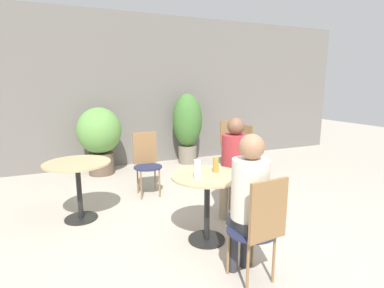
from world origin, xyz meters
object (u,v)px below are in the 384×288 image
object	(u,v)px
bistro_chair_5	(146,158)
bistro_chair_4	(230,140)
potted_plant_0	(100,135)
cafe_table_near	(207,190)
cafe_table_far	(78,175)
seated_person_0	(249,194)
bistro_chair_0	(260,223)
potted_plant_1	(187,124)
bistro_chair_1	(239,172)
bistro_chair_2	(242,147)
bistro_chair_3	(240,160)
beer_glass_0	(216,165)
seated_person_1	(234,160)
beer_glass_1	(197,169)

from	to	relation	value
bistro_chair_5	bistro_chair_4	bearing A→B (deg)	25.84
bistro_chair_4	potted_plant_0	xyz separation A→B (m)	(-2.44, 0.48, 0.18)
cafe_table_near	cafe_table_far	xyz separation A→B (m)	(-1.20, 1.07, 0.01)
cafe_table_far	seated_person_0	size ratio (longest dim) A/B	0.62
bistro_chair_0	bistro_chair_5	world-z (taller)	same
potted_plant_1	cafe_table_near	bearing A→B (deg)	-108.54
bistro_chair_1	bistro_chair_2	xyz separation A→B (m)	(0.87, 1.31, 0.00)
bistro_chair_1	bistro_chair_3	size ratio (longest dim) A/B	1.00
cafe_table_near	bistro_chair_5	xyz separation A→B (m)	(-0.22, 1.63, -0.01)
bistro_chair_4	seated_person_0	xyz separation A→B (m)	(-1.63, -3.12, 0.20)
cafe_table_far	potted_plant_0	bearing A→B (deg)	76.19
bistro_chair_0	beer_glass_0	world-z (taller)	bistro_chair_0
seated_person_0	beer_glass_0	size ratio (longest dim) A/B	7.98
bistro_chair_4	beer_glass_0	bearing A→B (deg)	-138.45
seated_person_0	potted_plant_1	xyz separation A→B (m)	(0.97, 3.73, 0.08)
cafe_table_far	potted_plant_0	distance (m)	1.94
cafe_table_near	bistro_chair_3	size ratio (longest dim) A/B	0.81
seated_person_1	potted_plant_1	xyz separation A→B (m)	(0.48, 2.68, 0.09)
cafe_table_far	seated_person_0	distance (m)	2.15
bistro_chair_5	beer_glass_0	world-z (taller)	bistro_chair_5
bistro_chair_3	potted_plant_1	bearing A→B (deg)	-19.76
bistro_chair_0	beer_glass_1	distance (m)	0.84
bistro_chair_2	bistro_chair_5	distance (m)	1.77
cafe_table_near	bistro_chair_3	distance (m)	1.43
beer_glass_1	bistro_chair_0	bearing A→B (deg)	-75.07
bistro_chair_1	beer_glass_1	world-z (taller)	bistro_chair_1
bistro_chair_5	beer_glass_1	bearing A→B (deg)	-84.57
seated_person_0	potted_plant_0	distance (m)	3.70
cafe_table_far	beer_glass_1	distance (m)	1.57
seated_person_1	potted_plant_1	world-z (taller)	potted_plant_1
bistro_chair_3	bistro_chair_2	bearing A→B (deg)	-53.40
bistro_chair_3	potted_plant_1	xyz separation A→B (m)	(-0.00, 2.06, 0.28)
bistro_chair_4	potted_plant_1	distance (m)	0.94
bistro_chair_3	beer_glass_0	xyz separation A→B (m)	(-0.90, -0.93, 0.25)
bistro_chair_3	beer_glass_0	bearing A→B (deg)	116.42
bistro_chair_4	bistro_chair_2	bearing A→B (deg)	-117.54
seated_person_0	beer_glass_1	xyz separation A→B (m)	(-0.19, 0.61, 0.07)
bistro_chair_3	seated_person_1	distance (m)	0.80
seated_person_0	beer_glass_1	distance (m)	0.65
potted_plant_1	beer_glass_1	bearing A→B (deg)	-110.45
bistro_chair_2	beer_glass_1	world-z (taller)	bistro_chair_2
bistro_chair_5	seated_person_1	size ratio (longest dim) A/B	0.75
beer_glass_1	potted_plant_0	distance (m)	3.06
bistro_chair_4	beer_glass_1	size ratio (longest dim) A/B	5.02
cafe_table_far	potted_plant_0	size ratio (longest dim) A/B	0.63
cafe_table_near	bistro_chair_0	world-z (taller)	bistro_chair_0
bistro_chair_2	potted_plant_0	distance (m)	2.57
seated_person_1	potted_plant_0	world-z (taller)	seated_person_1
cafe_table_near	bistro_chair_2	xyz separation A→B (m)	(1.54, 1.78, -0.01)
bistro_chair_1	seated_person_1	distance (m)	0.24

